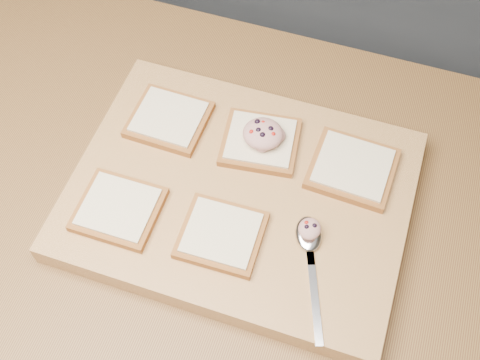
# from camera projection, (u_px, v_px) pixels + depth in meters

# --- Properties ---
(island_counter) EXTENTS (2.00, 0.80, 0.90)m
(island_counter) POSITION_uv_depth(u_px,v_px,m) (244.00, 308.00, 1.33)
(island_counter) COLOR slate
(island_counter) RESTS_ON ground
(cutting_board) EXTENTS (0.52, 0.39, 0.04)m
(cutting_board) POSITION_uv_depth(u_px,v_px,m) (240.00, 195.00, 0.94)
(cutting_board) COLOR tan
(cutting_board) RESTS_ON island_counter
(bread_far_left) EXTENTS (0.12, 0.11, 0.02)m
(bread_far_left) POSITION_uv_depth(u_px,v_px,m) (169.00, 119.00, 0.99)
(bread_far_left) COLOR brown
(bread_far_left) RESTS_ON cutting_board
(bread_far_center) EXTENTS (0.13, 0.12, 0.02)m
(bread_far_center) POSITION_uv_depth(u_px,v_px,m) (260.00, 141.00, 0.96)
(bread_far_center) COLOR brown
(bread_far_center) RESTS_ON cutting_board
(bread_far_right) EXTENTS (0.13, 0.12, 0.02)m
(bread_far_right) POSITION_uv_depth(u_px,v_px,m) (352.00, 168.00, 0.94)
(bread_far_right) COLOR brown
(bread_far_right) RESTS_ON cutting_board
(bread_near_left) EXTENTS (0.12, 0.11, 0.02)m
(bread_near_left) POSITION_uv_depth(u_px,v_px,m) (119.00, 209.00, 0.90)
(bread_near_left) COLOR brown
(bread_near_left) RESTS_ON cutting_board
(bread_near_center) EXTENTS (0.12, 0.11, 0.02)m
(bread_near_center) POSITION_uv_depth(u_px,v_px,m) (221.00, 235.00, 0.88)
(bread_near_center) COLOR brown
(bread_near_center) RESTS_ON cutting_board
(tuna_salad_dollop) EXTENTS (0.06, 0.06, 0.03)m
(tuna_salad_dollop) POSITION_uv_depth(u_px,v_px,m) (263.00, 134.00, 0.94)
(tuna_salad_dollop) COLOR tan
(tuna_salad_dollop) RESTS_ON bread_far_center
(spoon) EXTENTS (0.09, 0.19, 0.01)m
(spoon) POSITION_uv_depth(u_px,v_px,m) (309.00, 243.00, 0.87)
(spoon) COLOR silver
(spoon) RESTS_ON cutting_board
(spoon_salad) EXTENTS (0.03, 0.04, 0.02)m
(spoon_salad) POSITION_uv_depth(u_px,v_px,m) (310.00, 229.00, 0.87)
(spoon_salad) COLOR tan
(spoon_salad) RESTS_ON spoon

